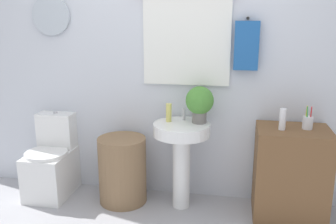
% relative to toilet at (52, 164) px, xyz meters
% --- Properties ---
extents(back_wall, '(4.40, 0.18, 2.60)m').
position_rel_toilet_xyz_m(back_wall, '(1.04, 0.27, 1.01)').
color(back_wall, silver).
rests_on(back_wall, ground_plane).
extents(toilet, '(0.38, 0.51, 0.77)m').
position_rel_toilet_xyz_m(toilet, '(0.00, 0.00, 0.00)').
color(toilet, white).
rests_on(toilet, ground_plane).
extents(laundry_hamper, '(0.42, 0.42, 0.60)m').
position_rel_toilet_xyz_m(laundry_hamper, '(0.69, -0.03, 0.01)').
color(laundry_hamper, '#846647').
rests_on(laundry_hamper, ground_plane).
extents(pedestal_sink, '(0.48, 0.48, 0.76)m').
position_rel_toilet_xyz_m(pedestal_sink, '(1.23, -0.03, 0.27)').
color(pedestal_sink, white).
rests_on(pedestal_sink, ground_plane).
extents(faucet, '(0.03, 0.03, 0.10)m').
position_rel_toilet_xyz_m(faucet, '(1.23, 0.09, 0.51)').
color(faucet, silver).
rests_on(faucet, pedestal_sink).
extents(wooden_cabinet, '(0.57, 0.44, 0.76)m').
position_rel_toilet_xyz_m(wooden_cabinet, '(2.13, -0.03, 0.09)').
color(wooden_cabinet, brown).
rests_on(wooden_cabinet, ground_plane).
extents(soap_bottle, '(0.05, 0.05, 0.16)m').
position_rel_toilet_xyz_m(soap_bottle, '(1.11, 0.02, 0.54)').
color(soap_bottle, '#DBD166').
rests_on(soap_bottle, pedestal_sink).
extents(potted_plant, '(0.24, 0.24, 0.31)m').
position_rel_toilet_xyz_m(potted_plant, '(1.37, 0.03, 0.64)').
color(potted_plant, slate).
rests_on(potted_plant, pedestal_sink).
extents(lotion_bottle, '(0.05, 0.05, 0.17)m').
position_rel_toilet_xyz_m(lotion_bottle, '(2.03, -0.07, 0.56)').
color(lotion_bottle, white).
rests_on(lotion_bottle, wooden_cabinet).
extents(toothbrush_cup, '(0.08, 0.08, 0.19)m').
position_rel_toilet_xyz_m(toothbrush_cup, '(2.23, -0.01, 0.52)').
color(toothbrush_cup, silver).
rests_on(toothbrush_cup, wooden_cabinet).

